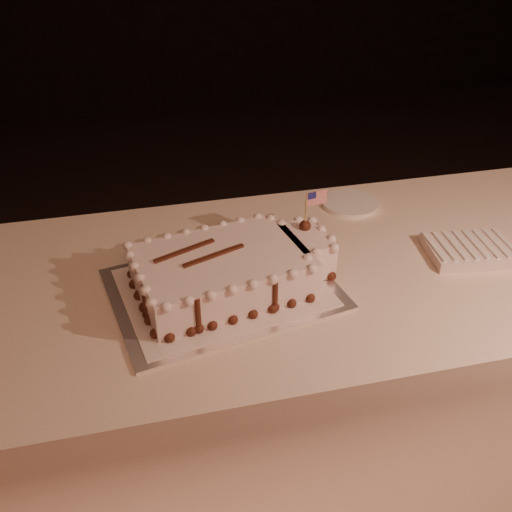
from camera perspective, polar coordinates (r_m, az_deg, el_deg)
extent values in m
cube|color=beige|center=(1.71, 9.04, -10.88)|extent=(2.40, 0.80, 0.75)
cube|color=white|center=(1.34, -3.33, -3.31)|extent=(0.57, 0.47, 0.01)
cube|color=silver|center=(1.34, -3.33, -3.14)|extent=(0.51, 0.42, 0.00)
cube|color=white|center=(1.31, -3.40, -1.53)|extent=(0.42, 0.32, 0.09)
cube|color=white|center=(1.39, 5.01, 0.56)|extent=(0.12, 0.16, 0.09)
sphere|color=#4E2113|center=(1.21, -8.66, -8.06)|extent=(0.02, 0.02, 0.02)
sphere|color=#4E2113|center=(1.21, -6.51, -7.50)|extent=(0.02, 0.02, 0.02)
sphere|color=#4E2113|center=(1.22, -4.41, -6.94)|extent=(0.02, 0.02, 0.02)
sphere|color=#4E2113|center=(1.24, -2.34, -6.38)|extent=(0.02, 0.02, 0.02)
sphere|color=#4E2113|center=(1.25, -0.32, -5.82)|extent=(0.02, 0.02, 0.02)
sphere|color=#4E2113|center=(1.26, 1.65, -5.27)|extent=(0.02, 0.02, 0.02)
sphere|color=#4E2113|center=(1.28, 3.56, -4.73)|extent=(0.02, 0.02, 0.02)
sphere|color=#4E2113|center=(1.30, 5.42, -4.20)|extent=(0.02, 0.02, 0.02)
sphere|color=#4E2113|center=(1.33, 4.99, -3.18)|extent=(0.02, 0.02, 0.02)
sphere|color=#4E2113|center=(1.35, 5.82, -2.47)|extent=(0.02, 0.02, 0.02)
sphere|color=#4E2113|center=(1.37, 7.55, -2.00)|extent=(0.02, 0.02, 0.02)
sphere|color=#4E2113|center=(1.40, 7.30, -1.12)|extent=(0.02, 0.02, 0.02)
sphere|color=#4E2113|center=(1.44, 6.37, -0.13)|extent=(0.02, 0.02, 0.02)
sphere|color=#4E2113|center=(1.47, 5.48, 0.81)|extent=(0.02, 0.02, 0.02)
sphere|color=#4E2113|center=(1.47, 4.12, 0.86)|extent=(0.02, 0.02, 0.02)
sphere|color=#4E2113|center=(1.45, 2.46, 0.46)|extent=(0.02, 0.02, 0.02)
sphere|color=#4E2113|center=(1.47, 1.44, 1.03)|extent=(0.02, 0.02, 0.02)
sphere|color=#4E2113|center=(1.48, 0.15, 1.18)|extent=(0.02, 0.02, 0.02)
sphere|color=#4E2113|center=(1.46, -1.54, 0.78)|extent=(0.02, 0.02, 0.02)
sphere|color=#4E2113|center=(1.45, -3.26, 0.37)|extent=(0.02, 0.02, 0.02)
sphere|color=#4E2113|center=(1.44, -5.02, -0.05)|extent=(0.02, 0.02, 0.02)
sphere|color=#4E2113|center=(1.42, -6.80, -0.47)|extent=(0.02, 0.02, 0.02)
sphere|color=#4E2113|center=(1.41, -8.61, -0.90)|extent=(0.02, 0.02, 0.02)
sphere|color=#4E2113|center=(1.41, -10.45, -1.34)|extent=(0.02, 0.02, 0.02)
sphere|color=#4E2113|center=(1.40, -12.30, -1.78)|extent=(0.02, 0.02, 0.02)
sphere|color=#4E2113|center=(1.37, -12.12, -2.77)|extent=(0.02, 0.02, 0.02)
sphere|color=#4E2113|center=(1.33, -11.65, -3.89)|extent=(0.02, 0.02, 0.02)
sphere|color=#4E2113|center=(1.29, -11.14, -5.07)|extent=(0.02, 0.02, 0.02)
sphere|color=#4E2113|center=(1.26, -10.61, -6.32)|extent=(0.02, 0.02, 0.02)
sphere|color=#4E2113|center=(1.22, -10.04, -7.64)|extent=(0.02, 0.02, 0.02)
sphere|color=white|center=(1.15, -8.99, -5.09)|extent=(0.02, 0.02, 0.02)
sphere|color=white|center=(1.16, -6.76, -4.53)|extent=(0.02, 0.02, 0.02)
sphere|color=white|center=(1.17, -4.57, -3.98)|extent=(0.02, 0.02, 0.02)
sphere|color=white|center=(1.19, -2.43, -3.43)|extent=(0.02, 0.02, 0.02)
sphere|color=white|center=(1.20, -0.34, -2.88)|extent=(0.02, 0.02, 0.02)
sphere|color=white|center=(1.22, 1.71, -2.35)|extent=(0.02, 0.02, 0.02)
sphere|color=white|center=(1.23, 3.69, -1.82)|extent=(0.02, 0.02, 0.02)
sphere|color=white|center=(1.25, 5.62, -1.31)|extent=(0.02, 0.02, 0.02)
sphere|color=white|center=(1.28, 5.17, -0.32)|extent=(0.02, 0.02, 0.02)
sphere|color=white|center=(1.31, 6.02, 0.35)|extent=(0.02, 0.02, 0.02)
sphere|color=white|center=(1.33, 7.80, 0.80)|extent=(0.02, 0.02, 0.02)
sphere|color=white|center=(1.36, 7.54, 1.65)|extent=(0.02, 0.02, 0.02)
sphere|color=white|center=(1.39, 6.57, 2.60)|extent=(0.02, 0.02, 0.02)
sphere|color=white|center=(1.43, 5.65, 3.50)|extent=(0.02, 0.02, 0.02)
sphere|color=white|center=(1.43, 4.25, 3.56)|extent=(0.02, 0.02, 0.02)
sphere|color=white|center=(1.41, 2.54, 3.18)|extent=(0.02, 0.02, 0.02)
sphere|color=white|center=(1.43, 1.48, 3.72)|extent=(0.02, 0.02, 0.02)
sphere|color=white|center=(1.44, 0.16, 3.87)|extent=(0.02, 0.02, 0.02)
sphere|color=white|center=(1.42, -1.58, 3.49)|extent=(0.02, 0.02, 0.02)
sphere|color=white|center=(1.41, -3.36, 3.09)|extent=(0.02, 0.02, 0.02)
sphere|color=white|center=(1.39, -5.18, 2.68)|extent=(0.02, 0.02, 0.02)
sphere|color=white|center=(1.38, -7.02, 2.27)|extent=(0.02, 0.02, 0.02)
sphere|color=white|center=(1.37, -8.89, 1.84)|extent=(0.02, 0.02, 0.02)
sphere|color=white|center=(1.36, -10.79, 1.41)|extent=(0.02, 0.02, 0.02)
sphere|color=white|center=(1.36, -12.71, 0.97)|extent=(0.02, 0.02, 0.02)
sphere|color=white|center=(1.32, -12.53, 0.02)|extent=(0.02, 0.02, 0.02)
sphere|color=white|center=(1.28, -12.05, -1.05)|extent=(0.02, 0.02, 0.02)
sphere|color=white|center=(1.24, -11.54, -2.19)|extent=(0.02, 0.02, 0.02)
sphere|color=white|center=(1.21, -11.00, -3.41)|extent=(0.02, 0.02, 0.02)
sphere|color=white|center=(1.17, -10.42, -4.70)|extent=(0.02, 0.02, 0.02)
cylinder|color=#4E2113|center=(1.19, -5.82, -5.90)|extent=(0.01, 0.01, 0.08)
sphere|color=#4E2113|center=(1.22, -5.72, -7.22)|extent=(0.02, 0.02, 0.02)
cylinder|color=#4E2113|center=(1.24, 1.92, -3.83)|extent=(0.01, 0.01, 0.08)
sphere|color=#4E2113|center=(1.27, 1.89, -5.13)|extent=(0.02, 0.02, 0.02)
cylinder|color=#4E2113|center=(1.33, 5.69, -1.21)|extent=(0.01, 0.01, 0.08)
sphere|color=#4E2113|center=(1.35, 5.61, -2.47)|extent=(0.02, 0.02, 0.02)
cylinder|color=#4E2113|center=(1.44, 5.89, 1.73)|extent=(0.01, 0.01, 0.08)
sphere|color=#4E2113|center=(1.46, 5.81, 0.53)|extent=(0.02, 0.02, 0.02)
cylinder|color=#4E2113|center=(1.46, 1.17, 2.63)|extent=(0.01, 0.01, 0.08)
sphere|color=#4E2113|center=(1.48, 1.15, 1.43)|extent=(0.02, 0.02, 0.02)
cylinder|color=#4E2113|center=(1.41, -5.32, 1.18)|extent=(0.01, 0.01, 0.08)
sphere|color=#4E2113|center=(1.43, -5.24, -0.04)|extent=(0.02, 0.02, 0.02)
cylinder|color=#4E2113|center=(1.38, -12.26, -0.43)|extent=(0.01, 0.01, 0.08)
sphere|color=#4E2113|center=(1.40, -12.08, -1.66)|extent=(0.02, 0.02, 0.02)
cylinder|color=#4E2113|center=(1.24, -11.00, -4.49)|extent=(0.01, 0.01, 0.08)
sphere|color=#4E2113|center=(1.27, -10.82, -5.77)|extent=(0.02, 0.02, 0.02)
cube|color=#4E2113|center=(1.30, -7.16, 0.55)|extent=(0.15, 0.07, 0.01)
cube|color=#4E2113|center=(1.28, -4.23, 0.07)|extent=(0.15, 0.06, 0.01)
sphere|color=#4E2113|center=(1.39, 4.92, 3.00)|extent=(0.03, 0.03, 0.03)
cylinder|color=tan|center=(1.37, 4.99, 4.24)|extent=(0.00, 0.00, 0.11)
cube|color=red|center=(1.36, 6.12, 5.79)|extent=(0.05, 0.01, 0.04)
cube|color=navy|center=(1.35, 5.59, 6.04)|extent=(0.02, 0.01, 0.02)
cube|color=beige|center=(1.56, 20.53, 0.56)|extent=(0.23, 0.18, 0.03)
cube|color=white|center=(1.51, 17.39, 0.91)|extent=(0.02, 0.14, 0.01)
cube|color=white|center=(1.52, 18.34, 0.96)|extent=(0.02, 0.14, 0.01)
cube|color=white|center=(1.53, 19.27, 1.01)|extent=(0.02, 0.14, 0.01)
cube|color=white|center=(1.54, 20.20, 1.06)|extent=(0.02, 0.14, 0.01)
cube|color=white|center=(1.56, 21.11, 1.12)|extent=(0.02, 0.14, 0.01)
cube|color=white|center=(1.57, 22.00, 1.16)|extent=(0.02, 0.14, 0.01)
cube|color=white|center=(1.58, 22.88, 1.21)|extent=(0.02, 0.14, 0.01)
cube|color=white|center=(1.59, 23.75, 1.26)|extent=(0.02, 0.14, 0.01)
cylinder|color=white|center=(1.71, 9.40, 5.23)|extent=(0.17, 0.17, 0.01)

